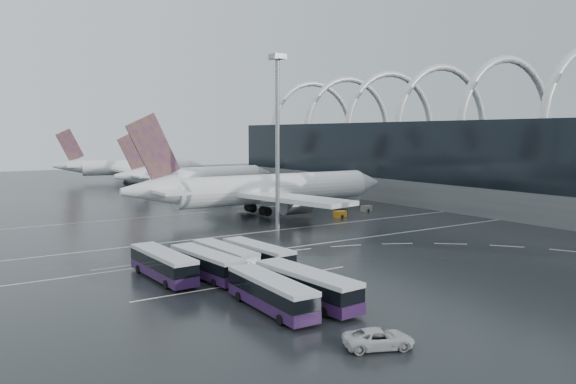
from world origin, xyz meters
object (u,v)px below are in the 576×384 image
bus_row_near_c (225,257)px  bus_row_far_b (307,286)px  bus_row_near_b (206,264)px  bus_row_far_a (271,293)px  airliner_main (262,190)px  airliner_gate_b (196,176)px  bus_row_near_d (258,255)px  airliner_gate_c (129,168)px  gse_cart_belly_d (366,209)px  bus_row_near_a (163,264)px  gse_cart_belly_e (307,205)px  floodlight_mast (277,120)px  van_curve_a (379,339)px  gse_cart_belly_a (340,214)px

bus_row_near_c → bus_row_far_b: 17.32m
bus_row_near_b → bus_row_near_c: 4.45m
bus_row_near_c → bus_row_far_a: bus_row_far_a is taller
airliner_main → airliner_gate_b: size_ratio=1.23×
bus_row_near_d → airliner_gate_c: bearing=-15.8°
bus_row_near_c → airliner_gate_b: bearing=-24.7°
airliner_gate_b → gse_cart_belly_d: 63.15m
bus_row_near_b → bus_row_near_a: bearing=57.3°
bus_row_near_a → bus_row_near_d: 12.27m
gse_cart_belly_d → gse_cart_belly_e: bearing=118.9°
bus_row_far_a → airliner_gate_b: bearing=-18.4°
airliner_main → bus_row_near_b: 52.93m
bus_row_near_d → gse_cart_belly_d: size_ratio=5.55×
bus_row_far_b → gse_cart_belly_e: 74.52m
gse_cart_belly_e → bus_row_far_a: bearing=-127.9°
airliner_gate_c → bus_row_far_b: size_ratio=3.79×
airliner_gate_b → bus_row_far_b: bearing=-109.7°
bus_row_near_d → floodlight_mast: bearing=-41.8°
gse_cart_belly_d → gse_cart_belly_e: 14.54m
bus_row_near_a → floodlight_mast: (29.72, 21.67, 17.67)m
bus_row_near_b → floodlight_mast: 39.08m
bus_row_near_b → bus_row_far_a: bus_row_far_a is taller
van_curve_a → floodlight_mast: size_ratio=0.19×
airliner_gate_b → airliner_gate_c: airliner_gate_c is taller
bus_row_far_b → gse_cart_belly_e: (43.05, 60.81, -1.24)m
airliner_main → bus_row_far_b: size_ratio=4.44×
airliner_main → gse_cart_belly_d: (21.83, -8.46, -4.65)m
airliner_gate_c → floodlight_mast: (-10.28, -118.37, 14.76)m
bus_row_near_b → floodlight_mast: floodlight_mast is taller
bus_row_far_b → airliner_main: bearing=-30.7°
floodlight_mast → gse_cart_belly_a: (18.48, 5.27, -18.82)m
airliner_gate_c → bus_row_near_b: (-35.48, -142.41, -2.98)m
bus_row_near_a → airliner_gate_c: bearing=-17.9°
bus_row_far_b → floodlight_mast: 47.60m
van_curve_a → bus_row_far_b: bearing=13.9°
airliner_gate_c → bus_row_far_b: airliner_gate_c is taller
bus_row_near_d → van_curve_a: bus_row_near_d is taller
airliner_gate_c → bus_row_near_a: airliner_gate_c is taller
airliner_gate_b → bus_row_far_b: (-36.50, -109.65, -2.53)m
airliner_gate_b → bus_row_near_b: (-40.70, -94.77, -2.64)m
airliner_main → bus_row_far_a: airliner_main is taller
bus_row_far_a → floodlight_mast: 49.53m
bus_row_near_c → bus_row_near_d: size_ratio=0.98×
bus_row_far_b → bus_row_far_a: bearing=84.4°
bus_row_near_c → van_curve_a: bus_row_near_c is taller
airliner_main → airliner_gate_b: bearing=82.2°
gse_cart_belly_d → bus_row_near_b: bearing=-148.5°
airliner_gate_b → gse_cart_belly_a: bearing=-88.7°
bus_row_near_a → bus_row_far_b: 19.31m
bus_row_near_a → gse_cart_belly_a: 55.23m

